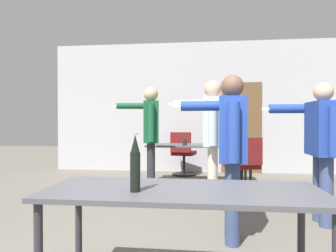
{
  "coord_description": "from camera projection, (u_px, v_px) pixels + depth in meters",
  "views": [
    {
      "loc": [
        0.22,
        -1.5,
        1.15
      ],
      "look_at": [
        -0.21,
        2.21,
        1.1
      ],
      "focal_mm": 32.0,
      "sensor_mm": 36.0,
      "label": 1
    }
  ],
  "objects": [
    {
      "name": "person_left_plaid",
      "position": [
        231.0,
        142.0,
        2.87
      ],
      "size": [
        0.74,
        0.69,
        1.6
      ],
      "rotation": [
        0.0,
        0.0,
        1.52
      ],
      "color": "#3D4C75",
      "rests_on": "ground_plane"
    },
    {
      "name": "conference_table_far",
      "position": [
        199.0,
        148.0,
        5.56
      ],
      "size": [
        1.91,
        0.73,
        0.73
      ],
      "color": "#4C4C51",
      "rests_on": "ground_plane"
    },
    {
      "name": "person_near_casual",
      "position": [
        322.0,
        140.0,
        3.36
      ],
      "size": [
        0.75,
        0.69,
        1.59
      ],
      "rotation": [
        0.0,
        0.0,
        1.57
      ],
      "color": "#3D4C75",
      "rests_on": "ground_plane"
    },
    {
      "name": "back_wall",
      "position": [
        194.0,
        108.0,
        6.95
      ],
      "size": [
        6.57,
        0.12,
        2.99
      ],
      "color": "#BCBCC1",
      "rests_on": "ground_plane"
    },
    {
      "name": "person_center_tall",
      "position": [
        212.0,
        131.0,
        4.04
      ],
      "size": [
        0.77,
        0.67,
        1.71
      ],
      "rotation": [
        0.0,
        0.0,
        1.53
      ],
      "color": "beige",
      "rests_on": "ground_plane"
    },
    {
      "name": "office_chair_mid_tucked",
      "position": [
        243.0,
        168.0,
        4.78
      ],
      "size": [
        0.58,
        0.62,
        0.91
      ],
      "rotation": [
        0.0,
        0.0,
        0.28
      ],
      "color": "black",
      "rests_on": "ground_plane"
    },
    {
      "name": "person_far_watching",
      "position": [
        150.0,
        129.0,
        4.73
      ],
      "size": [
        0.84,
        0.6,
        1.71
      ],
      "rotation": [
        0.0,
        0.0,
        1.76
      ],
      "color": "#28282D",
      "rests_on": "ground_plane"
    },
    {
      "name": "office_chair_near_pushed",
      "position": [
        183.0,
        155.0,
        6.43
      ],
      "size": [
        0.55,
        0.6,
        0.94
      ],
      "rotation": [
        0.0,
        0.0,
        6.07
      ],
      "color": "black",
      "rests_on": "ground_plane"
    },
    {
      "name": "conference_table_near",
      "position": [
        183.0,
        201.0,
        1.88
      ],
      "size": [
        1.72,
        0.67,
        0.73
      ],
      "color": "#4C4C51",
      "rests_on": "ground_plane"
    },
    {
      "name": "beer_bottle",
      "position": [
        135.0,
        164.0,
        1.8
      ],
      "size": [
        0.06,
        0.06,
        0.35
      ],
      "color": "black",
      "rests_on": "conference_table_near"
    },
    {
      "name": "drink_cup",
      "position": [
        185.0,
        142.0,
        5.44
      ],
      "size": [
        0.08,
        0.08,
        0.11
      ],
      "color": "#232328",
      "rests_on": "conference_table_far"
    }
  ]
}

